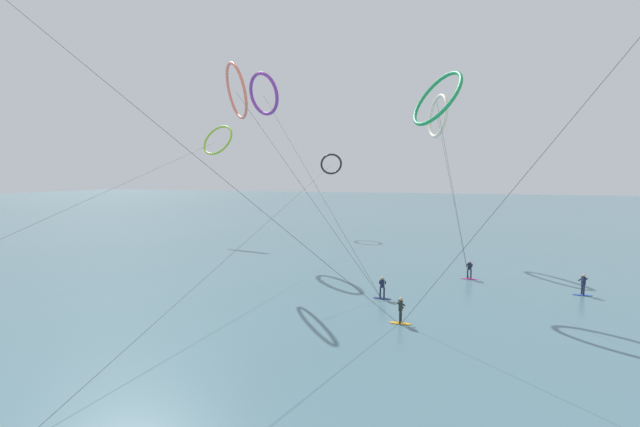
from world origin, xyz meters
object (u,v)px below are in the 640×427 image
at_px(surfer_navy, 382,289).
at_px(kite_violet, 264,94).
at_px(surfer_cobalt, 583,286).
at_px(surfer_magenta, 469,271).
at_px(kite_ivory, 438,116).
at_px(kite_lime, 217,140).
at_px(kite_emerald, 437,99).
at_px(kite_coral, 236,91).
at_px(kite_charcoal, 331,164).
at_px(surfer_amber, 401,312).

relative_size(surfer_navy, kite_violet, 0.08).
bearing_deg(surfer_navy, surfer_cobalt, 12.08).
xyz_separation_m(surfer_magenta, kite_ivory, (-3.13, 12.30, 15.46)).
bearing_deg(kite_lime, surfer_cobalt, -10.28).
xyz_separation_m(kite_violet, kite_emerald, (19.97, -9.57, -3.31)).
height_order(kite_emerald, kite_lime, kite_emerald).
height_order(surfer_cobalt, kite_emerald, kite_emerald).
distance_m(kite_emerald, kite_coral, 18.09).
distance_m(surfer_navy, kite_violet, 28.91).
xyz_separation_m(kite_violet, kite_lime, (-11.07, 7.88, -4.53)).
bearing_deg(kite_lime, kite_coral, -41.88).
xyz_separation_m(surfer_navy, kite_violet, (-16.44, 15.31, 18.19)).
bearing_deg(kite_violet, kite_coral, 128.67).
distance_m(surfer_cobalt, kite_charcoal, 38.96).
bearing_deg(kite_lime, surfer_amber, -30.93).
height_order(surfer_cobalt, kite_lime, kite_lime).
bearing_deg(kite_ivory, kite_emerald, -23.23).
bearing_deg(kite_coral, kite_charcoal, -47.20).
height_order(kite_violet, kite_coral, kite_violet).
relative_size(kite_coral, kite_lime, 0.43).
bearing_deg(kite_charcoal, kite_violet, 54.53).
xyz_separation_m(kite_coral, kite_ivory, (18.09, 15.33, -0.91)).
height_order(surfer_navy, kite_violet, kite_violet).
bearing_deg(surfer_navy, kite_violet, 129.65).
height_order(surfer_amber, kite_charcoal, kite_charcoal).
height_order(surfer_navy, kite_charcoal, kite_charcoal).
height_order(kite_ivory, kite_lime, kite_ivory).
bearing_deg(surfer_cobalt, surfer_navy, 99.64).
bearing_deg(kite_violet, kite_lime, -7.43).
distance_m(surfer_cobalt, kite_ivory, 24.25).
relative_size(surfer_magenta, surfer_amber, 1.00).
distance_m(surfer_navy, kite_coral, 22.38).
xyz_separation_m(kite_coral, kite_charcoal, (2.16, 26.40, -6.15)).
relative_size(surfer_magenta, kite_ivory, 0.09).
relative_size(surfer_cobalt, kite_lime, 0.04).
height_order(surfer_cobalt, kite_coral, kite_coral).
relative_size(kite_violet, kite_charcoal, 0.40).
bearing_deg(kite_charcoal, kite_lime, 6.98).
xyz_separation_m(surfer_navy, kite_emerald, (3.53, 5.74, 14.88)).
height_order(kite_coral, kite_charcoal, kite_coral).
bearing_deg(kite_violet, surfer_cobalt, -169.84).
xyz_separation_m(kite_violet, kite_ivory, (20.06, 4.88, -2.73)).
height_order(surfer_navy, surfer_cobalt, same).
distance_m(surfer_navy, surfer_magenta, 10.39).
bearing_deg(kite_emerald, kite_lime, -155.73).
xyz_separation_m(surfer_cobalt, kite_emerald, (-11.30, 0.50, 14.88)).
xyz_separation_m(surfer_cobalt, kite_ivory, (-11.21, 14.95, 15.46)).
relative_size(kite_violet, kite_ivory, 1.14).
bearing_deg(surfer_navy, surfer_amber, -76.83).
distance_m(surfer_amber, kite_lime, 42.70).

